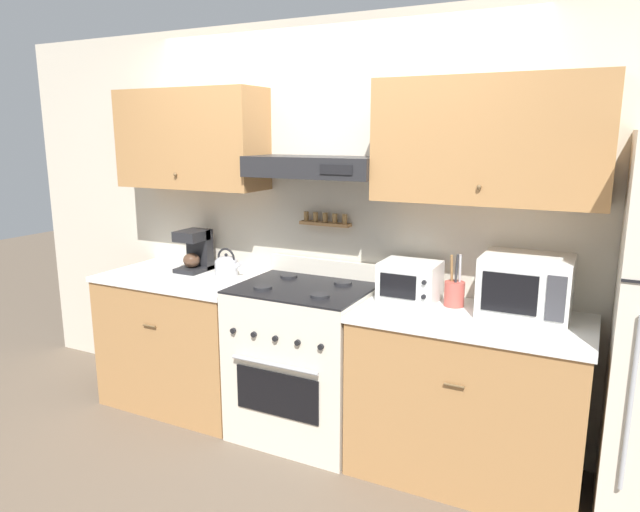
# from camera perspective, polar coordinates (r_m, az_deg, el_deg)

# --- Properties ---
(ground_plane) EXTENTS (16.00, 16.00, 0.00)m
(ground_plane) POSITION_cam_1_polar(r_m,az_deg,el_deg) (3.55, -4.30, -19.44)
(ground_plane) COLOR brown
(wall_back) EXTENTS (5.20, 0.46, 2.55)m
(wall_back) POSITION_cam_1_polar(r_m,az_deg,el_deg) (3.60, 1.01, 5.65)
(wall_back) COLOR beige
(wall_back) RESTS_ON ground_plane
(counter_left) EXTENTS (1.08, 0.68, 0.92)m
(counter_left) POSITION_cam_1_polar(r_m,az_deg,el_deg) (4.11, -13.29, -8.09)
(counter_left) COLOR #AD7A47
(counter_left) RESTS_ON ground_plane
(counter_right) EXTENTS (1.21, 0.68, 0.92)m
(counter_right) POSITION_cam_1_polar(r_m,az_deg,el_deg) (3.29, 14.53, -13.40)
(counter_right) COLOR #AD7A47
(counter_right) RESTS_ON ground_plane
(stove_range) EXTENTS (0.79, 0.69, 1.06)m
(stove_range) POSITION_cam_1_polar(r_m,az_deg,el_deg) (3.59, -1.61, -10.38)
(stove_range) COLOR beige
(stove_range) RESTS_ON ground_plane
(tea_kettle) EXTENTS (0.20, 0.16, 0.19)m
(tea_kettle) POSITION_cam_1_polar(r_m,az_deg,el_deg) (3.89, -9.32, -0.91)
(tea_kettle) COLOR #B7B7BC
(tea_kettle) RESTS_ON counter_left
(coffee_maker) EXTENTS (0.18, 0.23, 0.29)m
(coffee_maker) POSITION_cam_1_polar(r_m,az_deg,el_deg) (4.06, -12.34, 0.60)
(coffee_maker) COLOR black
(coffee_maker) RESTS_ON counter_left
(microwave) EXTENTS (0.45, 0.40, 0.32)m
(microwave) POSITION_cam_1_polar(r_m,az_deg,el_deg) (3.18, 19.91, -2.79)
(microwave) COLOR white
(microwave) RESTS_ON counter_right
(utensil_crock) EXTENTS (0.11, 0.11, 0.29)m
(utensil_crock) POSITION_cam_1_polar(r_m,az_deg,el_deg) (3.25, 13.29, -3.58)
(utensil_crock) COLOR #B24C42
(utensil_crock) RESTS_ON counter_right
(toaster_oven) EXTENTS (0.32, 0.28, 0.22)m
(toaster_oven) POSITION_cam_1_polar(r_m,az_deg,el_deg) (3.30, 8.98, -2.51)
(toaster_oven) COLOR white
(toaster_oven) RESTS_ON counter_right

